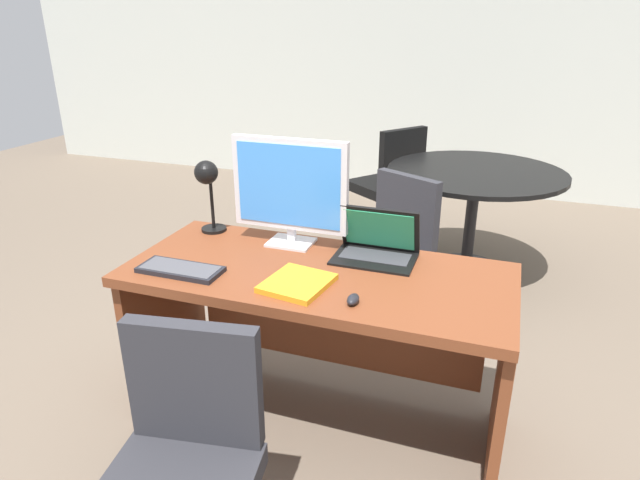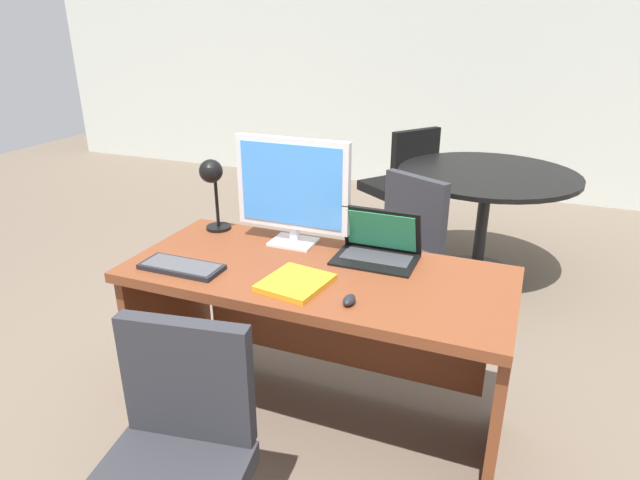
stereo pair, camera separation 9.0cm
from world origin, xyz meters
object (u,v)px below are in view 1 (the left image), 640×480
object	(u,v)px
meeting_table	(473,197)
meeting_chair_far	(387,264)
desk	(321,311)
laptop	(377,242)
keyboard	(181,269)
monitor	(290,188)
desk_lamp	(207,182)
meeting_chair_near	(388,193)
mouse	(353,299)
book	(297,283)

from	to	relation	value
meeting_table	meeting_chair_far	size ratio (longest dim) A/B	1.37
desk	laptop	size ratio (longest dim) A/B	4.56
meeting_chair_far	keyboard	bearing A→B (deg)	-115.66
monitor	meeting_table	world-z (taller)	monitor
monitor	laptop	distance (m)	0.45
keyboard	desk_lamp	distance (m)	0.51
desk	laptop	distance (m)	0.38
laptop	desk_lamp	size ratio (longest dim) A/B	0.98
monitor	desk_lamp	bearing A→B (deg)	179.08
laptop	desk_lamp	bearing A→B (deg)	179.15
meeting_table	desk_lamp	bearing A→B (deg)	-124.94
laptop	keyboard	xyz separation A→B (m)	(-0.71, -0.42, -0.06)
meeting_chair_near	meeting_chair_far	world-z (taller)	meeting_chair_near
meeting_table	laptop	bearing A→B (deg)	-100.37
keyboard	mouse	distance (m)	0.73
mouse	meeting_chair_near	bearing A→B (deg)	99.65
meeting_chair_near	desk	bearing A→B (deg)	-84.51
meeting_chair_near	monitor	bearing A→B (deg)	-89.62
keyboard	desk_lamp	size ratio (longest dim) A/B	0.98
monitor	keyboard	distance (m)	0.59
meeting_table	book	bearing A→B (deg)	-104.51
keyboard	book	bearing A→B (deg)	4.81
laptop	monitor	bearing A→B (deg)	179.23
mouse	meeting_chair_near	world-z (taller)	meeting_chair_near
meeting_chair_near	meeting_chair_far	bearing A→B (deg)	-77.34
meeting_chair_near	meeting_table	bearing A→B (deg)	-36.76
monitor	desk	bearing A→B (deg)	-41.21
mouse	desk	bearing A→B (deg)	129.18
book	meeting_table	xyz separation A→B (m)	(0.51, 1.98, -0.19)
meeting_table	meeting_chair_far	bearing A→B (deg)	-117.66
desk	meeting_chair_far	xyz separation A→B (m)	(0.07, 0.99, -0.19)
keyboard	meeting_chair_near	world-z (taller)	meeting_chair_near
desk	laptop	xyz separation A→B (m)	(0.19, 0.18, 0.28)
desk	meeting_chair_near	distance (m)	2.33
monitor	meeting_chair_far	xyz separation A→B (m)	(0.28, 0.81, -0.67)
mouse	meeting_table	size ratio (longest dim) A/B	0.06
desk_lamp	meeting_table	bearing A→B (deg)	55.06
keyboard	monitor	bearing A→B (deg)	53.88
keyboard	meeting_table	xyz separation A→B (m)	(1.01, 2.02, -0.19)
mouse	book	world-z (taller)	mouse
desk_lamp	meeting_table	xyz separation A→B (m)	(1.11, 1.59, -0.43)
monitor	laptop	xyz separation A→B (m)	(0.40, -0.01, -0.20)
mouse	meeting_chair_far	xyz separation A→B (m)	(-0.14, 1.26, -0.42)
desk_lamp	desk	bearing A→B (deg)	-16.84
desk	keyboard	size ratio (longest dim) A/B	4.58
desk_lamp	book	distance (m)	0.75
laptop	meeting_chair_far	distance (m)	0.95
keyboard	meeting_chair_far	distance (m)	1.43
desk	laptop	bearing A→B (deg)	42.21
desk	mouse	bearing A→B (deg)	-50.82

